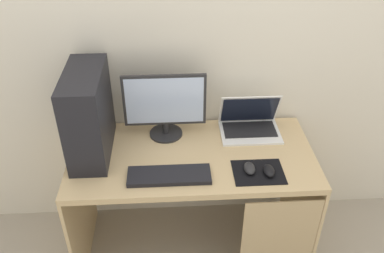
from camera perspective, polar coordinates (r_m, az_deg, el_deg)
ground_plane at (r=2.76m, az=0.00°, el=-16.11°), size 8.00×8.00×0.00m
wall_back at (r=2.27m, az=-0.49°, el=13.08°), size 4.00×0.05×2.60m
desk at (r=2.33m, az=0.43°, el=-7.04°), size 1.33×0.65×0.75m
pc_tower at (r=2.19m, az=-14.21°, el=1.69°), size 0.19×0.46×0.47m
monitor at (r=2.27m, az=-3.80°, el=2.92°), size 0.46×0.19×0.39m
laptop at (r=2.41m, az=8.02°, el=0.34°), size 0.34×0.24×0.23m
keyboard at (r=2.08m, az=-3.19°, el=-6.80°), size 0.42×0.14×0.02m
mousepad at (r=2.14m, az=9.20°, el=-6.27°), size 0.26×0.20×0.00m
mouse_left at (r=2.13m, az=8.00°, el=-5.77°), size 0.06×0.10×0.03m
mouse_right at (r=2.13m, az=10.65°, el=-6.06°), size 0.06×0.10×0.03m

